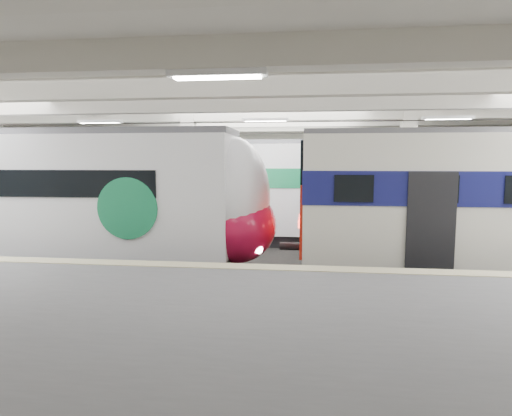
# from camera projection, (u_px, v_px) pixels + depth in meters

# --- Properties ---
(station_hall) EXTENTS (36.00, 24.00, 5.75)m
(station_hall) POSITION_uv_depth(u_px,v_px,m) (252.00, 173.00, 11.21)
(station_hall) COLOR black
(station_hall) RESTS_ON ground
(modern_emu) EXTENTS (14.03, 2.90, 4.52)m
(modern_emu) POSITION_uv_depth(u_px,v_px,m) (77.00, 202.00, 13.73)
(modern_emu) COLOR white
(modern_emu) RESTS_ON ground
(far_train) EXTENTS (13.76, 2.96, 4.39)m
(far_train) POSITION_uv_depth(u_px,v_px,m) (191.00, 190.00, 18.89)
(far_train) COLOR white
(far_train) RESTS_ON ground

